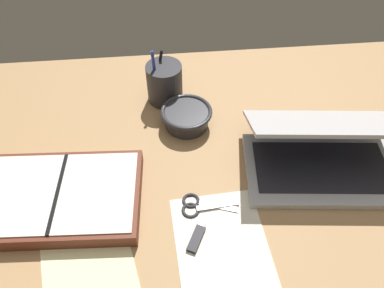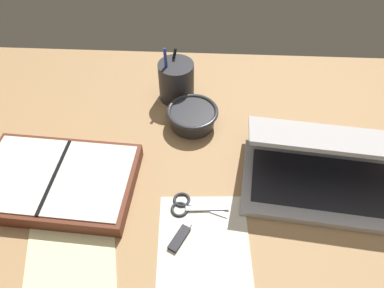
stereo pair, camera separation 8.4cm
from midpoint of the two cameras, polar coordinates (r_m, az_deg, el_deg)
name	(u,v)px [view 1 (the left image)]	position (r cm, az deg, el deg)	size (l,w,h in cm)	color
desk_top	(208,179)	(87.94, -0.34, -5.47)	(140.00, 100.00, 2.00)	tan
laptop	(322,154)	(89.40, 16.76, -1.56)	(37.12, 28.52, 16.33)	#B7B7BC
bowl	(187,117)	(96.62, -3.33, 4.08)	(13.27, 13.27, 5.03)	#2D2D33
pen_cup	(164,83)	(103.12, -6.58, 9.13)	(9.64, 9.64, 16.29)	#28282D
planner	(60,197)	(87.73, -22.11, -7.66)	(35.80, 24.71, 4.11)	brown
scissors	(197,206)	(82.18, -2.16, -9.54)	(12.63, 6.37, 0.80)	#B7B7BC
paper_sheet_front	(224,253)	(77.05, 1.62, -16.51)	(18.43, 28.06, 0.16)	silver
paper_sheet_beside_planner	(87,261)	(80.19, -18.70, -16.76)	(17.29, 24.46, 0.16)	#F4EFB2
usb_drive	(197,238)	(78.10, -2.48, -14.33)	(4.69, 7.14, 1.00)	black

